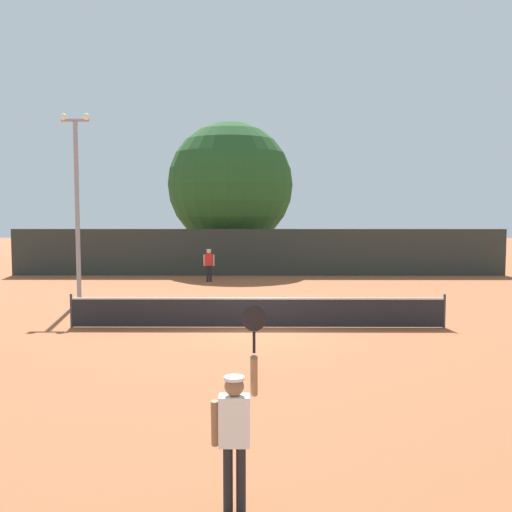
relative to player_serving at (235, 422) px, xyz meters
The scene contains 9 objects.
ground_plane 11.43m from the player_serving, 88.77° to the left, with size 120.00×120.00×0.00m, color #9E5633.
tennis_net 11.39m from the player_serving, 88.77° to the left, with size 11.93×0.08×1.07m.
perimeter_fence 26.17m from the player_serving, 89.46° to the left, with size 28.13×0.12×2.65m, color #2D332D.
player_serving is the anchor object (origin of this frame).
player_receiving 23.37m from the player_serving, 95.69° to the left, with size 0.57×0.25×1.69m.
tennis_ball 14.39m from the player_serving, 97.60° to the left, with size 0.07×0.07×0.07m, color #CCE033.
light_pole 18.20m from the player_serving, 113.03° to the left, with size 1.18×0.28×7.55m.
large_tree 30.76m from the player_serving, 92.89° to the left, with size 7.94×7.94×9.30m.
parked_car_near 33.48m from the player_serving, 78.08° to the left, with size 1.95×4.22×1.69m.
Camera 1 is at (0.05, -18.32, 3.73)m, focal length 40.98 mm.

